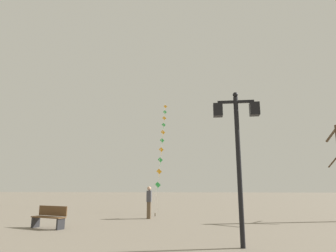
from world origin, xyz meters
name	(u,v)px	position (x,y,z in m)	size (l,w,h in m)	color
ground_plane	(196,211)	(0.00, 20.00, 0.00)	(160.00, 160.00, 0.00)	#756B5B
twin_lantern_lamp_post	(237,136)	(1.65, 7.22, 3.16)	(1.38, 0.28, 4.55)	black
kite_train	(162,141)	(-2.84, 22.71, 5.56)	(1.30, 12.85, 10.57)	brown
kite_flyer	(149,201)	(-2.38, 14.52, 0.90)	(0.26, 0.61, 1.71)	brown
park_bench	(50,217)	(-5.79, 10.31, 0.45)	(1.65, 0.95, 0.89)	brown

